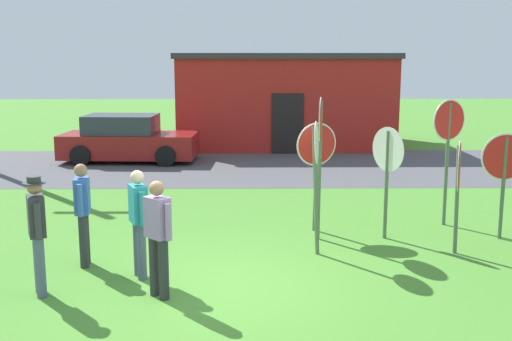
# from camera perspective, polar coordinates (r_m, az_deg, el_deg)

# --- Properties ---
(ground_plane) EXTENTS (80.00, 80.00, 0.00)m
(ground_plane) POSITION_cam_1_polar(r_m,az_deg,el_deg) (9.27, -3.90, -10.81)
(ground_plane) COLOR #47842D
(street_asphalt) EXTENTS (60.00, 6.40, 0.01)m
(street_asphalt) POSITION_cam_1_polar(r_m,az_deg,el_deg) (18.99, -2.26, 0.38)
(street_asphalt) COLOR #4C4C51
(street_asphalt) RESTS_ON ground
(building_background) EXTENTS (7.98, 5.17, 3.47)m
(building_background) POSITION_cam_1_polar(r_m,az_deg,el_deg) (23.80, 2.58, 6.67)
(building_background) COLOR #B2231E
(building_background) RESTS_ON ground
(parked_car_on_street) EXTENTS (4.39, 2.20, 1.51)m
(parked_car_on_street) POSITION_cam_1_polar(r_m,az_deg,el_deg) (20.27, -11.84, 2.77)
(parked_car_on_street) COLOR maroon
(parked_car_on_street) RESTS_ON ground
(stop_sign_nearest) EXTENTS (0.42, 0.72, 2.10)m
(stop_sign_nearest) POSITION_cam_1_polar(r_m,az_deg,el_deg) (11.55, 12.12, 0.71)
(stop_sign_nearest) COLOR #51664C
(stop_sign_nearest) RESTS_ON ground
(stop_sign_center_cluster) EXTENTS (0.80, 0.35, 2.13)m
(stop_sign_center_cluster) POSITION_cam_1_polar(r_m,az_deg,el_deg) (11.82, 5.63, 1.24)
(stop_sign_center_cluster) COLOR #51664C
(stop_sign_center_cluster) RESTS_ON ground
(stop_sign_rear_right) EXTENTS (0.74, 0.39, 2.54)m
(stop_sign_rear_right) POSITION_cam_1_polar(r_m,az_deg,el_deg) (12.75, 17.44, 2.82)
(stop_sign_rear_right) COLOR #51664C
(stop_sign_rear_right) RESTS_ON ground
(stop_sign_leaning_right) EXTENTS (0.88, 0.07, 2.00)m
(stop_sign_leaning_right) POSITION_cam_1_polar(r_m,az_deg,el_deg) (12.17, 22.11, 0.27)
(stop_sign_leaning_right) COLOR #51664C
(stop_sign_leaning_right) RESTS_ON ground
(stop_sign_leaning_left) EXTENTS (0.33, 0.81, 1.97)m
(stop_sign_leaning_left) POSITION_cam_1_polar(r_m,az_deg,el_deg) (10.99, 18.30, -0.63)
(stop_sign_leaning_left) COLOR #51664C
(stop_sign_leaning_left) RESTS_ON ground
(stop_sign_rear_left) EXTENTS (0.15, 0.79, 2.65)m
(stop_sign_rear_left) POSITION_cam_1_polar(r_m,az_deg,el_deg) (11.24, 5.97, 2.62)
(stop_sign_rear_left) COLOR #51664C
(stop_sign_rear_left) RESTS_ON ground
(stop_sign_far_back) EXTENTS (0.19, 0.72, 2.31)m
(stop_sign_far_back) POSITION_cam_1_polar(r_m,az_deg,el_deg) (10.40, 5.59, 0.55)
(stop_sign_far_back) COLOR #51664C
(stop_sign_far_back) RESTS_ON ground
(person_in_teal) EXTENTS (0.35, 0.53, 1.69)m
(person_in_teal) POSITION_cam_1_polar(r_m,az_deg,el_deg) (9.53, -10.85, -4.35)
(person_in_teal) COLOR #4C5670
(person_in_teal) RESTS_ON ground
(person_holding_notes) EXTENTS (0.27, 0.57, 1.69)m
(person_holding_notes) POSITION_cam_1_polar(r_m,az_deg,el_deg) (10.29, -15.81, -3.46)
(person_holding_notes) COLOR #2D2D33
(person_holding_notes) RESTS_ON ground
(person_in_blue) EXTENTS (0.35, 0.53, 1.74)m
(person_in_blue) POSITION_cam_1_polar(r_m,az_deg,el_deg) (9.21, -19.68, -5.11)
(person_in_blue) COLOR #4C5670
(person_in_blue) RESTS_ON ground
(person_with_sunhat) EXTENTS (0.44, 0.42, 1.69)m
(person_with_sunhat) POSITION_cam_1_polar(r_m,az_deg,el_deg) (8.71, -9.11, -5.73)
(person_with_sunhat) COLOR #2D2D33
(person_with_sunhat) RESTS_ON ground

